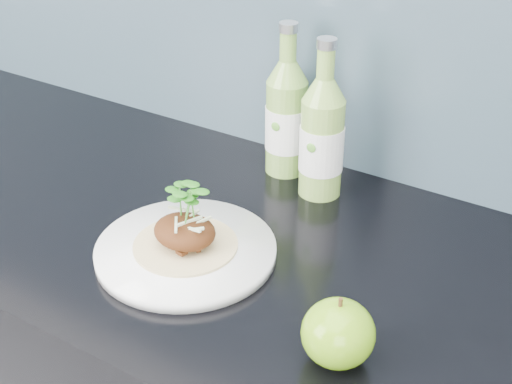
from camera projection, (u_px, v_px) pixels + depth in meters
dinner_plate at (186, 251)px, 1.01m from camera, size 0.31×0.31×0.02m
pork_taco at (185, 229)px, 0.99m from camera, size 0.15×0.15×0.10m
green_apple at (338, 333)px, 0.81m from camera, size 0.10×0.10×0.09m
cider_bottle_left at (286, 118)px, 1.18m from camera, size 0.09×0.09×0.26m
cider_bottle_right at (322, 138)px, 1.12m from camera, size 0.08×0.08×0.26m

